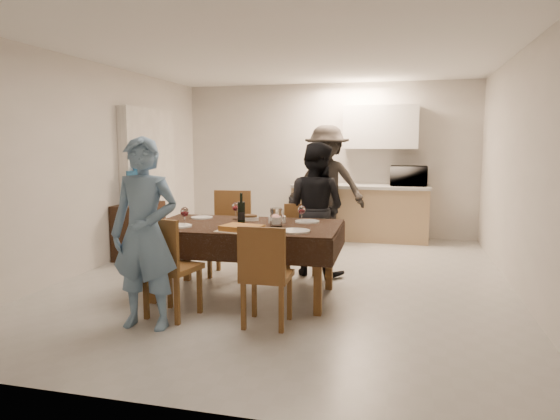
{
  "coord_description": "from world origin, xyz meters",
  "views": [
    {
      "loc": [
        1.31,
        -5.59,
        1.59
      ],
      "look_at": [
        -0.01,
        -0.3,
        0.86
      ],
      "focal_mm": 32.0,
      "sensor_mm": 36.0,
      "label": 1
    }
  ],
  "objects": [
    {
      "name": "person_far",
      "position": [
        0.27,
        0.29,
        0.8
      ],
      "size": [
        0.94,
        0.83,
        1.6
      ],
      "primitive_type": "imported",
      "rotation": [
        0.0,
        0.0,
        2.8
      ],
      "color": "black",
      "rests_on": "floor"
    },
    {
      "name": "water_pitcher",
      "position": [
        0.07,
        -0.81,
        0.85
      ],
      "size": [
        0.12,
        0.12,
        0.19
      ],
      "primitive_type": "cylinder",
      "color": "white",
      "rests_on": "dining_table"
    },
    {
      "name": "plate_far_right",
      "position": [
        0.32,
        -0.46,
        0.77
      ],
      "size": [
        0.26,
        0.26,
        0.01
      ],
      "primitive_type": "cylinder",
      "color": "silver",
      "rests_on": "dining_table"
    },
    {
      "name": "dining_table",
      "position": [
        -0.28,
        -0.76,
        0.72
      ],
      "size": [
        1.97,
        1.18,
        0.76
      ],
      "rotation": [
        0.0,
        0.0,
        0.03
      ],
      "color": "black",
      "rests_on": "floor"
    },
    {
      "name": "person_kitchen",
      "position": [
        0.11,
        2.23,
        0.93
      ],
      "size": [
        1.21,
        0.69,
        1.87
      ],
      "primitive_type": "imported",
      "color": "black",
      "rests_on": "floor"
    },
    {
      "name": "wall_front",
      "position": [
        0.0,
        -3.0,
        1.3
      ],
      "size": [
        5.0,
        0.02,
        2.6
      ],
      "primitive_type": "cube",
      "color": "silver",
      "rests_on": "floor"
    },
    {
      "name": "wall_left",
      "position": [
        -2.5,
        0.0,
        1.3
      ],
      "size": [
        0.02,
        6.0,
        2.6
      ],
      "primitive_type": "cube",
      "color": "silver",
      "rests_on": "floor"
    },
    {
      "name": "chair_near_left",
      "position": [
        -0.73,
        -1.59,
        0.57
      ],
      "size": [
        0.5,
        0.5,
        0.51
      ],
      "rotation": [
        0.0,
        0.0,
        -0.2
      ],
      "color": "brown",
      "rests_on": "floor"
    },
    {
      "name": "chair_far_right",
      "position": [
        0.17,
        -0.09,
        0.54
      ],
      "size": [
        0.49,
        0.5,
        0.47
      ],
      "rotation": [
        0.0,
        0.0,
        3.41
      ],
      "color": "brown",
      "rests_on": "floor"
    },
    {
      "name": "mushroom_dish",
      "position": [
        -0.33,
        -0.48,
        0.78
      ],
      "size": [
        0.21,
        0.21,
        0.04
      ],
      "primitive_type": "cylinder",
      "color": "silver",
      "rests_on": "dining_table"
    },
    {
      "name": "water_jug",
      "position": [
        -2.28,
        0.61,
        0.99
      ],
      "size": [
        0.31,
        0.31,
        0.46
      ],
      "primitive_type": "cylinder",
      "color": "#3A8CD4",
      "rests_on": "console"
    },
    {
      "name": "plate_near_right",
      "position": [
        0.32,
        -1.06,
        0.77
      ],
      "size": [
        0.28,
        0.28,
        0.02
      ],
      "primitive_type": "cylinder",
      "color": "silver",
      "rests_on": "dining_table"
    },
    {
      "name": "chair_near_right",
      "position": [
        0.17,
        -1.59,
        0.55
      ],
      "size": [
        0.42,
        0.42,
        0.49
      ],
      "rotation": [
        0.0,
        0.0,
        0.02
      ],
      "color": "brown",
      "rests_on": "floor"
    },
    {
      "name": "wine_glass_b",
      "position": [
        0.27,
        -0.51,
        0.85
      ],
      "size": [
        0.08,
        0.08,
        0.18
      ],
      "primitive_type": null,
      "color": "white",
      "rests_on": "dining_table"
    },
    {
      "name": "upper_cabinet",
      "position": [
        0.9,
        2.82,
        1.85
      ],
      "size": [
        1.2,
        0.34,
        0.7
      ],
      "primitive_type": "cube",
      "color": "white",
      "rests_on": "wall_back"
    },
    {
      "name": "plate_near_left",
      "position": [
        -0.88,
        -1.06,
        0.77
      ],
      "size": [
        0.27,
        0.27,
        0.02
      ],
      "primitive_type": "cylinder",
      "color": "silver",
      "rests_on": "dining_table"
    },
    {
      "name": "savoury_tart",
      "position": [
        -0.18,
        -1.14,
        0.79
      ],
      "size": [
        0.5,
        0.42,
        0.05
      ],
      "primitive_type": "cube",
      "rotation": [
        0.0,
        0.0,
        -0.22
      ],
      "color": "#A97131",
      "rests_on": "dining_table"
    },
    {
      "name": "salad_bowl",
      "position": [
        0.02,
        -0.58,
        0.8
      ],
      "size": [
        0.18,
        0.18,
        0.07
      ],
      "primitive_type": "cylinder",
      "color": "silver",
      "rests_on": "dining_table"
    },
    {
      "name": "wine_glass_c",
      "position": [
        -0.48,
        -0.46,
        0.85
      ],
      "size": [
        0.08,
        0.08,
        0.19
      ],
      "primitive_type": null,
      "color": "white",
      "rests_on": "dining_table"
    },
    {
      "name": "wall_back",
      "position": [
        0.0,
        3.0,
        1.3
      ],
      "size": [
        5.0,
        0.02,
        2.6
      ],
      "primitive_type": "cube",
      "color": "silver",
      "rests_on": "floor"
    },
    {
      "name": "console",
      "position": [
        -2.28,
        0.61,
        0.38
      ],
      "size": [
        0.41,
        0.82,
        0.76
      ],
      "primitive_type": "cube",
      "color": "black",
      "rests_on": "floor"
    },
    {
      "name": "person_near",
      "position": [
        -0.83,
        -1.81,
        0.82
      ],
      "size": [
        0.62,
        0.42,
        1.65
      ],
      "primitive_type": "imported",
      "rotation": [
        0.0,
        0.0,
        0.04
      ],
      "color": "#6084A8",
      "rests_on": "floor"
    },
    {
      "name": "kitchen_base_cabinet",
      "position": [
        0.6,
        2.68,
        0.43
      ],
      "size": [
        2.2,
        0.6,
        0.86
      ],
      "primitive_type": "cube",
      "color": "#A08860",
      "rests_on": "floor"
    },
    {
      "name": "plate_far_left",
      "position": [
        -0.88,
        -0.46,
        0.77
      ],
      "size": [
        0.24,
        0.24,
        0.01
      ],
      "primitive_type": "cylinder",
      "color": "silver",
      "rests_on": "dining_table"
    },
    {
      "name": "floor",
      "position": [
        0.0,
        0.0,
        0.0
      ],
      "size": [
        5.0,
        6.0,
        0.02
      ],
      "primitive_type": "cube",
      "color": "#ACABA7",
      "rests_on": "ground"
    },
    {
      "name": "ceiling",
      "position": [
        0.0,
        0.0,
        2.6
      ],
      "size": [
        5.0,
        6.0,
        0.02
      ],
      "primitive_type": "cube",
      "color": "white",
      "rests_on": "wall_back"
    },
    {
      "name": "wall_right",
      "position": [
        2.5,
        0.0,
        1.3
      ],
      "size": [
        0.02,
        6.0,
        2.6
      ],
      "primitive_type": "cube",
      "color": "silver",
      "rests_on": "floor"
    },
    {
      "name": "wine_bottle",
      "position": [
        -0.33,
        -0.71,
        0.92
      ],
      "size": [
        0.08,
        0.08,
        0.32
      ],
      "primitive_type": null,
      "color": "black",
      "rests_on": "dining_table"
    },
    {
      "name": "chair_far_left",
      "position": [
        -0.73,
        -0.1,
        0.62
      ],
      "size": [
        0.5,
        0.5,
        0.55
      ],
      "rotation": [
        0.0,
        0.0,
        3.23
      ],
      "color": "brown",
      "rests_on": "floor"
    },
    {
      "name": "kitchen_worktop",
      "position": [
        0.6,
        2.68,
        0.89
      ],
      "size": [
        2.24,
        0.64,
        0.05
      ],
      "primitive_type": "cube",
      "color": "#BBBBB6",
      "rests_on": "kitchen_base_cabinet"
    },
    {
      "name": "microwave",
      "position": [
        1.37,
        2.68,
        1.07
      ],
      "size": [
        0.58,
        0.39,
        0.32
      ],
      "primitive_type": "imported",
      "rotation": [
        0.0,
        0.0,
        3.14
      ],
      "color": "white",
      "rests_on": "kitchen_worktop"
    },
    {
      "name": "stub_partition",
      "position": [
        -2.42,
        1.2,
        1.05
      ],
      "size": [
        0.15,
        1.4,
        2.1
      ],
      "primitive_type": "cube",
      "color": "silver",
      "rests_on": "floor"
    },
    {
      "name": "wine_glass_a",
      "position": [
        -0.83,
        -1.01,
        0.86
      ],
      "size": [
        0.09,
        0.09,
        0.2
      ],
      "primitive_type": null,
      "color": "white",
      "rests_on": "dining_table"
    }
  ]
}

